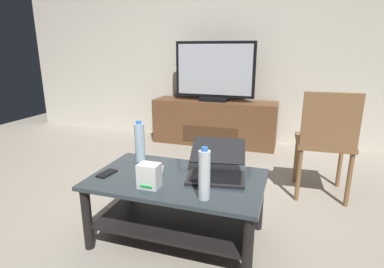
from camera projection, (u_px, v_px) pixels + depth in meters
ground_plane at (168, 228)px, 2.17m from camera, size 7.68×7.68×0.00m
back_wall at (236, 35)px, 3.98m from camera, size 6.40×0.12×2.80m
coffee_table at (177, 197)px, 1.98m from camera, size 1.09×0.65×0.44m
media_cabinet at (214, 122)px, 4.04m from camera, size 1.60×0.42×0.58m
television at (215, 73)px, 3.84m from camera, size 1.02×0.20×0.74m
dining_chair at (326, 138)px, 2.49m from camera, size 0.46×0.46×0.92m
laptop at (217, 166)px, 1.97m from camera, size 0.42×0.47×0.19m
router_box at (150, 176)px, 1.79m from camera, size 0.12×0.10×0.15m
water_bottle_near at (204, 175)px, 1.64m from camera, size 0.07×0.07×0.30m
water_bottle_far at (140, 142)px, 2.21m from camera, size 0.07×0.07×0.30m
cell_phone at (107, 173)px, 2.00m from camera, size 0.09×0.15×0.01m
tv_remote at (160, 171)px, 2.02m from camera, size 0.09×0.17×0.02m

